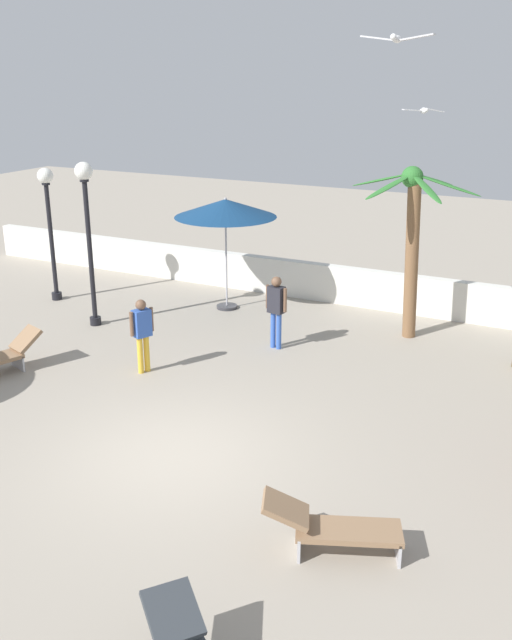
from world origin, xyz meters
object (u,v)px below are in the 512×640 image
at_px(patio_umbrella_2, 225,209).
at_px(lamp_post_3, 87,217).
at_px(lounge_chair_0, 332,527).
at_px(guest_0, 142,329).
at_px(guest_1, 276,305).
at_px(seagull_0, 397,38).
at_px(palm_tree_1, 412,229).
at_px(lamp_post_0, 49,213).
at_px(seagull_1, 424,110).

xyz_separation_m(patio_umbrella_2, lamp_post_3, (-2.34, -2.63, 0.05)).
xyz_separation_m(lounge_chair_0, guest_0, (-5.71, 3.85, 0.57)).
distance_m(guest_1, seagull_0, 6.52).
bearing_deg(palm_tree_1, patio_umbrella_2, -178.71).
relative_size(lamp_post_3, seagull_0, 3.24).
relative_size(palm_tree_1, guest_0, 2.51).
height_order(palm_tree_1, lamp_post_3, lamp_post_3).
bearing_deg(guest_0, palm_tree_1, 46.71).
distance_m(palm_tree_1, guest_0, 6.60).
bearing_deg(guest_0, lamp_post_3, 145.99).
bearing_deg(lamp_post_3, palm_tree_1, 20.83).
height_order(patio_umbrella_2, lamp_post_0, lamp_post_0).
distance_m(patio_umbrella_2, lamp_post_0, 4.88).
bearing_deg(seagull_0, guest_1, 148.45).
xyz_separation_m(lamp_post_0, lounge_chair_0, (10.84, -6.94, -2.04)).
bearing_deg(lamp_post_3, guest_0, -34.01).
distance_m(palm_tree_1, lounge_chair_0, 8.88).
height_order(lounge_chair_0, seagull_1, seagull_1).
relative_size(lounge_chair_0, seagull_1, 2.12).
distance_m(patio_umbrella_2, lamp_post_3, 3.52).
bearing_deg(guest_0, seagull_1, 58.01).
bearing_deg(lounge_chair_0, seagull_1, 99.44).
bearing_deg(palm_tree_1, lounge_chair_0, -81.11).
distance_m(lounge_chair_0, seagull_1, 11.43).
height_order(lamp_post_0, guest_0, lamp_post_0).
bearing_deg(guest_1, lamp_post_3, -172.86).
xyz_separation_m(lamp_post_3, guest_0, (2.83, -1.91, -1.78)).
height_order(lamp_post_0, guest_1, lamp_post_0).
relative_size(palm_tree_1, lamp_post_0, 1.11).
distance_m(guest_1, seagull_1, 6.04).
relative_size(lamp_post_0, guest_1, 2.13).
bearing_deg(lamp_post_3, lamp_post_0, 152.87).
xyz_separation_m(patio_umbrella_2, lamp_post_0, (-4.65, -1.45, -0.25)).
bearing_deg(lamp_post_0, lounge_chair_0, -32.62).
relative_size(lamp_post_3, lounge_chair_0, 2.11).
xyz_separation_m(palm_tree_1, guest_1, (-2.45, -2.15, -1.58)).
bearing_deg(palm_tree_1, seagull_0, -82.93).
relative_size(guest_0, seagull_1, 1.78).
distance_m(seagull_0, seagull_1, 5.94).
relative_size(lamp_post_0, seagull_1, 4.03).
bearing_deg(lamp_post_0, palm_tree_1, 9.32).
bearing_deg(seagull_1, guest_1, -117.97).
height_order(guest_1, seagull_0, seagull_0).
bearing_deg(seagull_0, lamp_post_3, 171.08).
distance_m(lamp_post_3, guest_1, 5.09).
bearing_deg(seagull_1, lamp_post_3, -146.62).
relative_size(palm_tree_1, lamp_post_3, 1.00).
distance_m(patio_umbrella_2, palm_tree_1, 4.86).
bearing_deg(guest_0, lamp_post_0, 148.96).
bearing_deg(patio_umbrella_2, seagull_1, 22.62).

